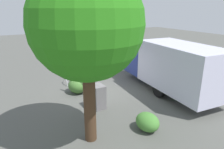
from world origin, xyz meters
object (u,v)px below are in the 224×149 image
Objects in this scene: stop_sign at (91,57)px; bike_rack_hoop at (66,84)px; box_truck_near at (168,64)px; motorcycle at (84,67)px; utility_cabinet at (98,97)px; street_tree at (87,25)px.

bike_rack_hoop is (2.53, 0.68, -2.20)m from stop_sign.
box_truck_near is 6.26m from bike_rack_hoop.
box_truck_near reaches higher than motorcycle.
stop_sign is at bearing 78.66° from box_truck_near.
motorcycle is 5.25m from utility_cabinet.
utility_cabinet reaches higher than bike_rack_hoop.
street_tree is 4.22m from utility_cabinet.
bike_rack_hoop is (5.87, -0.80, -4.03)m from street_tree.
box_truck_near is at bearing -68.69° from street_tree.
box_truck_near is 6.51m from street_tree.
bike_rack_hoop is (3.68, 4.82, -1.57)m from box_truck_near.
street_tree reaches higher than utility_cabinet.
utility_cabinet is at bearing -31.40° from street_tree.
box_truck_near is at bearing -88.38° from utility_cabinet.
motorcycle reaches higher than bike_rack_hoop.
box_truck_near is 5.94m from motorcycle.
utility_cabinet is 3.88m from bike_rack_hoop.
stop_sign is at bearing 174.41° from motorcycle.
stop_sign is 2.90× the size of utility_cabinet.
stop_sign is 2.08m from utility_cabinet.
motorcycle is at bearing -53.35° from bike_rack_hoop.
bike_rack_hoop is (3.81, 0.47, -0.57)m from utility_cabinet.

